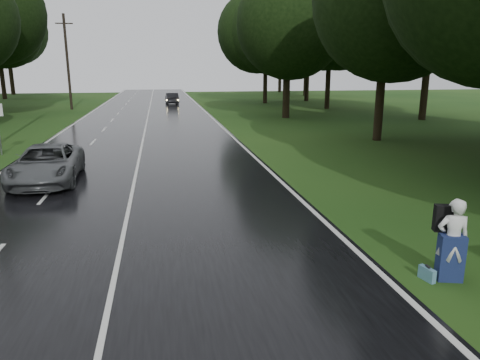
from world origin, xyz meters
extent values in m
plane|color=#244514|center=(0.00, 0.00, 0.00)|extent=(160.00, 160.00, 0.00)
cube|color=black|center=(0.00, 20.00, 0.02)|extent=(12.00, 140.00, 0.04)
cube|color=silver|center=(0.00, 20.00, 0.04)|extent=(0.12, 140.00, 0.01)
imported|color=#55595B|center=(-3.40, 10.02, 0.77)|extent=(2.62, 5.32, 1.45)
imported|color=black|center=(2.71, 49.73, 0.73)|extent=(1.67, 4.25, 1.38)
imported|color=silver|center=(7.15, -0.50, 0.92)|extent=(0.76, 0.60, 1.83)
cube|color=navy|center=(7.15, -0.50, 0.51)|extent=(0.59, 0.47, 1.03)
cube|color=black|center=(7.07, -0.24, 1.32)|extent=(0.46, 0.32, 0.59)
cube|color=teal|center=(6.66, -0.45, 0.15)|extent=(0.20, 0.43, 0.29)
camera|label=1|loc=(1.13, -8.48, 4.47)|focal=33.51mm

